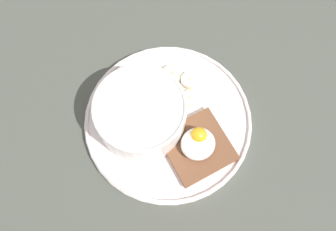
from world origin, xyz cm
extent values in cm
cube|color=#4A4E45|center=(0.00, 0.00, 1.00)|extent=(120.00, 120.00, 2.00)
cylinder|color=white|center=(0.00, 0.00, 2.50)|extent=(27.84, 27.84, 1.00)
torus|color=white|center=(0.00, 0.00, 3.30)|extent=(27.64, 27.64, 0.60)
cylinder|color=white|center=(3.52, -2.51, 6.19)|extent=(14.37, 14.37, 6.37)
torus|color=white|center=(3.52, -2.51, 9.37)|extent=(14.57, 14.57, 0.60)
cylinder|color=#B26481|center=(3.52, -2.51, 5.57)|extent=(12.97, 12.97, 4.74)
ellipsoid|color=#B26481|center=(3.52, -2.51, 7.74)|extent=(12.32, 12.32, 1.20)
ellipsoid|color=#C5B291|center=(4.05, -3.32, 8.11)|extent=(1.87, 1.35, 0.74)
ellipsoid|color=tan|center=(0.90, -5.08, 8.06)|extent=(1.58, 1.12, 0.63)
ellipsoid|color=tan|center=(2.04, -6.51, 8.11)|extent=(1.71, 2.04, 0.75)
ellipsoid|color=#93643D|center=(4.10, -2.21, 8.08)|extent=(1.75, 1.91, 0.69)
cube|color=brown|center=(-0.59, 6.74, 4.17)|extent=(11.39, 11.39, 0.30)
cube|color=#99603F|center=(-0.59, 6.74, 3.63)|extent=(11.17, 11.17, 1.27)
ellipsoid|color=white|center=(-0.59, 6.74, 5.49)|extent=(5.52, 5.23, 2.44)
sphere|color=#F2AC1E|center=(-1.35, 5.93, 6.26)|extent=(2.63, 2.63, 2.63)
cylinder|color=#F3E5BC|center=(-5.72, -5.97, 3.50)|extent=(5.00, 4.98, 1.12)
cylinder|color=#BDB392|center=(-5.72, -5.97, 3.94)|extent=(0.90, 0.89, 0.16)
cylinder|color=#F4E7B4|center=(-5.18, -0.61, 3.54)|extent=(3.76, 3.78, 1.21)
cylinder|color=#BEB48C|center=(-5.18, -0.61, 4.02)|extent=(0.67, 0.68, 0.17)
cylinder|color=beige|center=(-7.15, -3.15, 3.65)|extent=(3.71, 3.71, 1.31)
cylinder|color=#B8B392|center=(-7.15, -3.15, 4.31)|extent=(0.67, 0.67, 0.12)
camera|label=1|loc=(13.56, 16.96, 61.19)|focal=40.00mm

